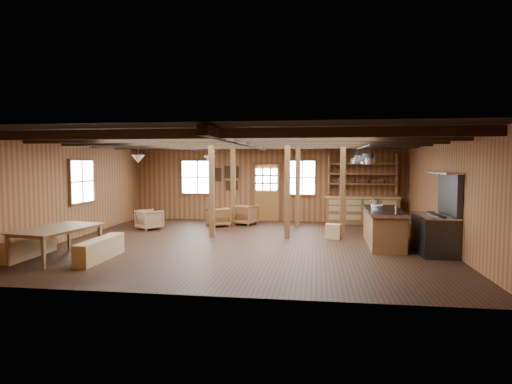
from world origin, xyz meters
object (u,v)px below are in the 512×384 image
armchair_b (245,214)px  dining_table (59,243)px  armchair_a (218,217)px  armchair_c (150,220)px  kitchen_island (383,227)px  commercial_range (437,227)px

armchair_b → dining_table: bearing=78.5°
armchair_a → armchair_b: size_ratio=0.89×
armchair_a → armchair_c: armchair_c is taller
armchair_a → armchair_b: bearing=177.5°
armchair_b → armchair_c: bearing=45.5°
armchair_b → kitchen_island: bearing=161.6°
armchair_a → armchair_c: bearing=-7.6°
armchair_a → armchair_b: 0.96m
commercial_range → armchair_a: 7.04m
commercial_range → dining_table: commercial_range is taller
commercial_range → armchair_b: bearing=143.0°
dining_table → armchair_a: 5.79m
armchair_c → armchair_b: bearing=-114.5°
armchair_a → dining_table: bearing=31.5°
armchair_a → armchair_b: armchair_b is taller
kitchen_island → commercial_range: commercial_range is taller
dining_table → armchair_b: 6.61m
commercial_range → armchair_b: (-5.29, 3.98, -0.27)m
commercial_range → dining_table: size_ratio=0.98×
dining_table → armchair_b: bearing=-20.8°
kitchen_island → dining_table: size_ratio=1.27×
dining_table → armchair_a: dining_table is taller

